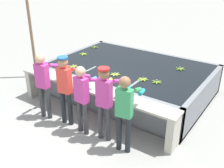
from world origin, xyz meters
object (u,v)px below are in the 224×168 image
worker_1 (66,84)px  banana_bunch_floating_3 (115,74)px  worker_0 (44,80)px  knife_0 (106,94)px  banana_bunch_floating_6 (63,61)px  support_post_left (31,30)px  banana_bunch_floating_2 (73,66)px  worker_2 (83,94)px  worker_4 (125,108)px  worker_3 (105,97)px  banana_bunch_floating_4 (83,54)px  banana_bunch_ledge_0 (122,99)px  banana_bunch_floating_0 (157,82)px  banana_bunch_floating_5 (94,47)px  banana_bunch_floating_1 (143,79)px  banana_bunch_floating_7 (180,69)px

worker_1 → banana_bunch_floating_3: 1.51m
worker_0 → knife_0: worker_0 is taller
banana_bunch_floating_6 → support_post_left: (-1.40, 0.05, 0.73)m
banana_bunch_floating_2 → banana_bunch_floating_6: size_ratio=1.00×
worker_2 → worker_4: 1.09m
worker_2 → worker_3: bearing=7.9°
worker_3 → worker_4: size_ratio=1.01×
knife_0 → banana_bunch_floating_4: bearing=140.8°
banana_bunch_floating_4 → banana_bunch_ledge_0: 3.25m
worker_2 → banana_bunch_floating_6: size_ratio=5.75×
worker_2 → banana_bunch_floating_0: 1.95m
worker_0 → banana_bunch_floating_0: (2.14, 1.74, -0.14)m
banana_bunch_floating_5 → banana_bunch_ledge_0: banana_bunch_ledge_0 is taller
worker_2 → support_post_left: size_ratio=0.51×
worker_4 → banana_bunch_floating_4: size_ratio=6.05×
knife_0 → worker_1: bearing=-154.6°
worker_0 → banana_bunch_floating_2: worker_0 is taller
worker_0 → banana_bunch_floating_4: 2.47m
banana_bunch_floating_3 → support_post_left: (-3.24, -0.01, 0.73)m
worker_2 → banana_bunch_ledge_0: worker_2 is taller
worker_2 → banana_bunch_floating_1: size_ratio=5.79×
banana_bunch_floating_6 → banana_bunch_floating_0: bearing=4.8°
banana_bunch_ledge_0 → knife_0: 0.41m
banana_bunch_floating_1 → banana_bunch_ledge_0: banana_bunch_ledge_0 is taller
banana_bunch_floating_4 → worker_3: bearing=-41.7°
worker_0 → knife_0: 1.58m
worker_4 → banana_bunch_floating_2: bearing=152.7°
worker_3 → support_post_left: size_ratio=0.53×
banana_bunch_floating_5 → worker_3: bearing=-48.5°
banana_bunch_floating_3 → banana_bunch_floating_6: size_ratio=1.00×
worker_0 → support_post_left: 2.76m
banana_bunch_ledge_0 → worker_3: bearing=-113.2°
banana_bunch_floating_7 → support_post_left: bearing=-163.0°
worker_0 → worker_4: bearing=0.4°
banana_bunch_floating_6 → banana_bunch_floating_7: (3.11, 1.42, -0.00)m
worker_3 → banana_bunch_floating_3: (-0.72, 1.44, -0.17)m
worker_1 → knife_0: size_ratio=5.74×
banana_bunch_floating_6 → support_post_left: support_post_left is taller
support_post_left → worker_0: bearing=-34.8°
banana_bunch_floating_0 → knife_0: bearing=-117.3°
worker_3 → banana_bunch_floating_6: bearing=151.6°
worker_1 → worker_2: size_ratio=1.05×
banana_bunch_floating_0 → banana_bunch_ledge_0: banana_bunch_ledge_0 is taller
worker_3 → support_post_left: support_post_left is taller
worker_2 → worker_4: worker_4 is taller
banana_bunch_floating_6 → banana_bunch_floating_2: bearing=-15.4°
worker_3 → support_post_left: bearing=160.1°
banana_bunch_floating_3 → banana_bunch_floating_7: bearing=47.2°
banana_bunch_floating_1 → worker_3: bearing=-91.3°
banana_bunch_floating_3 → knife_0: 1.15m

